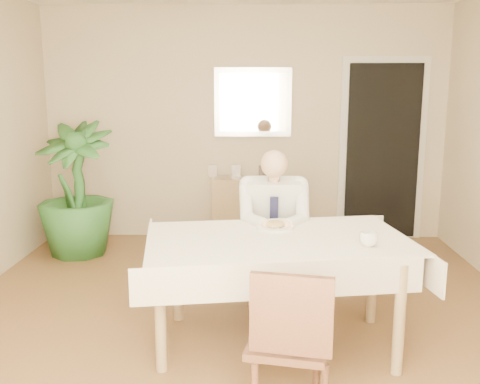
{
  "coord_description": "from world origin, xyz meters",
  "views": [
    {
      "loc": [
        0.1,
        -3.56,
        1.73
      ],
      "look_at": [
        0.0,
        0.35,
        0.95
      ],
      "focal_mm": 40.0,
      "sensor_mm": 36.0,
      "label": 1
    }
  ],
  "objects_px": {
    "coffee_mug": "(369,239)",
    "potted_palm": "(76,189)",
    "sideboard": "(252,209)",
    "chair_near": "(289,338)",
    "dining_table": "(277,250)",
    "seated_man": "(274,224)",
    "chair_far": "(272,237)"
  },
  "relations": [
    {
      "from": "seated_man",
      "to": "chair_far",
      "type": "bearing_deg",
      "value": 90.0
    },
    {
      "from": "chair_far",
      "to": "sideboard",
      "type": "height_order",
      "value": "chair_far"
    },
    {
      "from": "dining_table",
      "to": "coffee_mug",
      "type": "height_order",
      "value": "coffee_mug"
    },
    {
      "from": "coffee_mug",
      "to": "seated_man",
      "type": "bearing_deg",
      "value": 125.78
    },
    {
      "from": "chair_near",
      "to": "seated_man",
      "type": "distance_m",
      "value": 1.49
    },
    {
      "from": "coffee_mug",
      "to": "potted_palm",
      "type": "distance_m",
      "value": 3.31
    },
    {
      "from": "seated_man",
      "to": "coffee_mug",
      "type": "relative_size",
      "value": 11.17
    },
    {
      "from": "coffee_mug",
      "to": "sideboard",
      "type": "xyz_separation_m",
      "value": [
        -0.73,
        2.68,
        -0.44
      ]
    },
    {
      "from": "potted_palm",
      "to": "seated_man",
      "type": "bearing_deg",
      "value": -34.3
    },
    {
      "from": "chair_far",
      "to": "seated_man",
      "type": "bearing_deg",
      "value": -89.74
    },
    {
      "from": "seated_man",
      "to": "coffee_mug",
      "type": "distance_m",
      "value": 0.96
    },
    {
      "from": "dining_table",
      "to": "chair_near",
      "type": "height_order",
      "value": "chair_near"
    },
    {
      "from": "dining_table",
      "to": "seated_man",
      "type": "height_order",
      "value": "seated_man"
    },
    {
      "from": "coffee_mug",
      "to": "sideboard",
      "type": "distance_m",
      "value": 2.81
    },
    {
      "from": "chair_far",
      "to": "coffee_mug",
      "type": "relative_size",
      "value": 8.02
    },
    {
      "from": "chair_far",
      "to": "potted_palm",
      "type": "distance_m",
      "value": 2.25
    },
    {
      "from": "chair_near",
      "to": "coffee_mug",
      "type": "xyz_separation_m",
      "value": [
        0.53,
        0.7,
        0.32
      ]
    },
    {
      "from": "chair_far",
      "to": "seated_man",
      "type": "distance_m",
      "value": 0.34
    },
    {
      "from": "chair_far",
      "to": "chair_near",
      "type": "bearing_deg",
      "value": -88.94
    },
    {
      "from": "seated_man",
      "to": "chair_near",
      "type": "bearing_deg",
      "value": -89.04
    },
    {
      "from": "seated_man",
      "to": "coffee_mug",
      "type": "height_order",
      "value": "seated_man"
    },
    {
      "from": "chair_far",
      "to": "potted_palm",
      "type": "bearing_deg",
      "value": 152.03
    },
    {
      "from": "coffee_mug",
      "to": "sideboard",
      "type": "height_order",
      "value": "coffee_mug"
    },
    {
      "from": "seated_man",
      "to": "potted_palm",
      "type": "height_order",
      "value": "potted_palm"
    },
    {
      "from": "chair_far",
      "to": "chair_near",
      "type": "xyz_separation_m",
      "value": [
        0.02,
        -1.76,
        -0.03
      ]
    },
    {
      "from": "seated_man",
      "to": "sideboard",
      "type": "distance_m",
      "value": 1.94
    },
    {
      "from": "sideboard",
      "to": "potted_palm",
      "type": "height_order",
      "value": "potted_palm"
    },
    {
      "from": "potted_palm",
      "to": "chair_near",
      "type": "bearing_deg",
      "value": -54.63
    },
    {
      "from": "sideboard",
      "to": "potted_palm",
      "type": "relative_size",
      "value": 0.65
    },
    {
      "from": "sideboard",
      "to": "potted_palm",
      "type": "xyz_separation_m",
      "value": [
        -1.81,
        -0.56,
        0.33
      ]
    },
    {
      "from": "chair_near",
      "to": "sideboard",
      "type": "xyz_separation_m",
      "value": [
        -0.19,
        3.38,
        -0.12
      ]
    },
    {
      "from": "chair_near",
      "to": "sideboard",
      "type": "distance_m",
      "value": 3.39
    }
  ]
}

